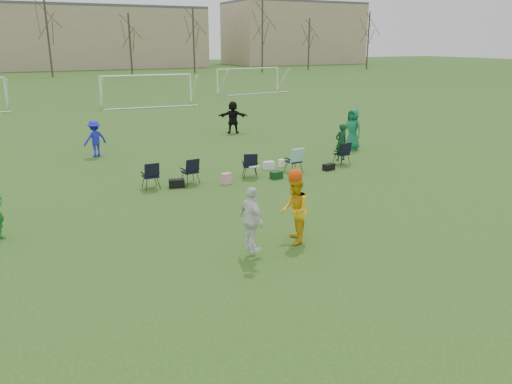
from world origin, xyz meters
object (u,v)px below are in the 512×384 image
fielder_green_far (353,129)px  goal_mid (147,81)px  fielder_black (233,117)px  center_contest (280,213)px  fielder_blue (95,139)px  goal_right (249,73)px

fielder_green_far → goal_mid: 22.13m
fielder_black → center_contest: bearing=94.1°
goal_mid → fielder_blue: bearing=-107.4°
fielder_green_far → goal_mid: (-4.42, 21.67, 0.94)m
center_contest → fielder_blue: bearing=100.7°
fielder_blue → fielder_black: (8.02, 2.76, 0.09)m
center_contest → goal_mid: (4.53, 30.68, 0.98)m
fielder_green_far → goal_right: bearing=144.6°
fielder_green_far → center_contest: bearing=-64.9°
fielder_black → goal_right: (10.94, 21.02, 1.01)m
fielder_blue → fielder_green_far: bearing=143.4°
fielder_green_far → goal_right: goal_right is taller
goal_mid → goal_right: bearing=30.6°
fielder_blue → goal_mid: bearing=-129.1°
fielder_blue → center_contest: size_ratio=0.71×
fielder_blue → fielder_green_far: 12.03m
fielder_blue → goal_right: goal_right is taller
center_contest → goal_mid: bearing=81.6°
center_contest → goal_right: size_ratio=0.32×
fielder_black → center_contest: center_contest is taller
goal_mid → center_contest: bearing=-94.4°
fielder_green_far → fielder_black: size_ratio=1.08×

